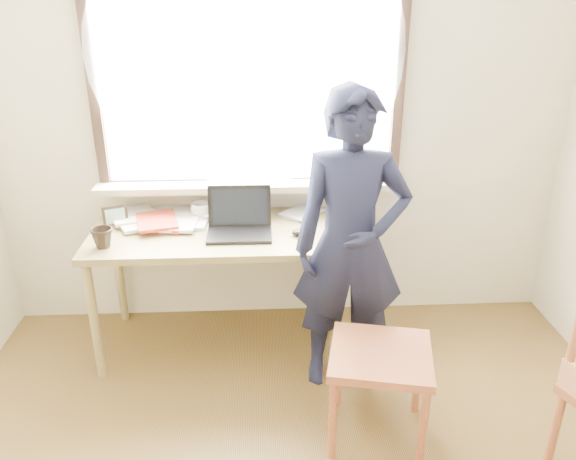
{
  "coord_description": "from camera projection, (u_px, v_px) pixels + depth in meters",
  "views": [
    {
      "loc": [
        -0.14,
        -1.34,
        2.02
      ],
      "look_at": [
        -0.02,
        0.95,
        1.04
      ],
      "focal_mm": 35.0,
      "sensor_mm": 36.0,
      "label": 1
    }
  ],
  "objects": [
    {
      "name": "laptop",
      "position": [
        240.0,
        222.0,
        3.17
      ],
      "size": [
        0.36,
        0.29,
        0.25
      ],
      "color": "black",
      "rests_on": "desk"
    },
    {
      "name": "work_chair",
      "position": [
        380.0,
        365.0,
        2.63
      ],
      "size": [
        0.55,
        0.53,
        0.48
      ],
      "color": "#A15634",
      "rests_on": "ground"
    },
    {
      "name": "desk",
      "position": [
        216.0,
        243.0,
        3.24
      ],
      "size": [
        1.41,
        0.7,
        0.75
      ],
      "color": "olive",
      "rests_on": "ground"
    },
    {
      "name": "person",
      "position": [
        351.0,
        245.0,
        2.88
      ],
      "size": [
        0.61,
        0.42,
        1.63
      ],
      "primitive_type": "imported",
      "rotation": [
        0.0,
        0.0,
        -0.05
      ],
      "color": "black",
      "rests_on": "ground"
    },
    {
      "name": "book_b",
      "position": [
        291.0,
        209.0,
        3.49
      ],
      "size": [
        0.3,
        0.3,
        0.02
      ],
      "primitive_type": "imported",
      "rotation": [
        0.0,
        0.0,
        -0.75
      ],
      "color": "white",
      "rests_on": "desk"
    },
    {
      "name": "book_a",
      "position": [
        162.0,
        216.0,
        3.38
      ],
      "size": [
        0.33,
        0.35,
        0.03
      ],
      "primitive_type": "imported",
      "rotation": [
        0.0,
        0.0,
        0.58
      ],
      "color": "white",
      "rests_on": "desk"
    },
    {
      "name": "room_shell",
      "position": [
        303.0,
        138.0,
        1.57
      ],
      "size": [
        3.52,
        4.02,
        2.61
      ],
      "color": "beige",
      "rests_on": "ground"
    },
    {
      "name": "picture_frame",
      "position": [
        115.0,
        217.0,
        3.25
      ],
      "size": [
        0.14,
        0.06,
        0.11
      ],
      "color": "black",
      "rests_on": "desk"
    },
    {
      "name": "desk_clutter",
      "position": [
        169.0,
        217.0,
        3.33
      ],
      "size": [
        0.69,
        0.53,
        0.05
      ],
      "color": "#3752B4",
      "rests_on": "desk"
    },
    {
      "name": "mouse",
      "position": [
        301.0,
        232.0,
        3.13
      ],
      "size": [
        0.1,
        0.07,
        0.04
      ],
      "primitive_type": "ellipsoid",
      "color": "black",
      "rests_on": "desk"
    },
    {
      "name": "mug_white",
      "position": [
        201.0,
        210.0,
        3.37
      ],
      "size": [
        0.13,
        0.13,
        0.09
      ],
      "primitive_type": "imported",
      "rotation": [
        0.0,
        0.0,
        0.09
      ],
      "color": "white",
      "rests_on": "desk"
    },
    {
      "name": "mug_dark",
      "position": [
        102.0,
        238.0,
        2.98
      ],
      "size": [
        0.14,
        0.14,
        0.11
      ],
      "primitive_type": "imported",
      "rotation": [
        0.0,
        0.0,
        -0.24
      ],
      "color": "black",
      "rests_on": "desk"
    }
  ]
}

